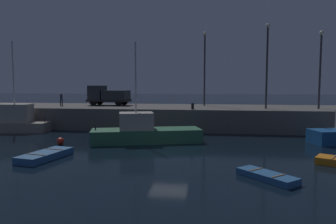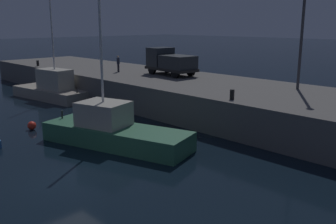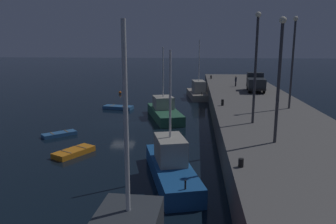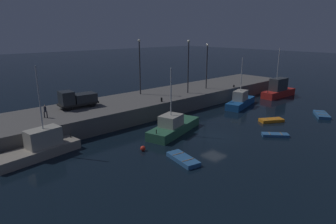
{
  "view_description": "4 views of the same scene",
  "coord_description": "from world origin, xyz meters",
  "px_view_note": "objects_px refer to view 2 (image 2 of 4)",
  "views": [
    {
      "loc": [
        2.89,
        -20.5,
        4.64
      ],
      "look_at": [
        -1.21,
        8.09,
        2.22
      ],
      "focal_mm": 33.22,
      "sensor_mm": 36.0,
      "label": 1
    },
    {
      "loc": [
        14.37,
        -7.85,
        6.87
      ],
      "look_at": [
        -2.42,
        8.52,
        1.31
      ],
      "focal_mm": 40.15,
      "sensor_mm": 36.0,
      "label": 2
    },
    {
      "loc": [
        34.88,
        7.97,
        8.65
      ],
      "look_at": [
        0.07,
        5.04,
        1.33
      ],
      "focal_mm": 35.42,
      "sensor_mm": 36.0,
      "label": 3
    },
    {
      "loc": [
        -26.49,
        -20.79,
        12.33
      ],
      "look_at": [
        -1.09,
        7.14,
        1.85
      ],
      "focal_mm": 31.26,
      "sensor_mm": 36.0,
      "label": 4
    }
  ],
  "objects_px": {
    "mooring_buoy_near": "(32,126)",
    "lamp_post_west": "(303,15)",
    "utility_truck": "(170,62)",
    "fishing_boat_white": "(113,131)",
    "dockworker": "(118,63)",
    "fishing_boat_blue": "(52,89)",
    "bollard_west": "(232,94)",
    "bollard_central": "(38,63)"
  },
  "relations": [
    {
      "from": "fishing_boat_white",
      "to": "bollard_central",
      "type": "xyz_separation_m",
      "value": [
        -22.43,
        6.33,
        1.75
      ]
    },
    {
      "from": "fishing_boat_white",
      "to": "utility_truck",
      "type": "bearing_deg",
      "value": 121.49
    },
    {
      "from": "fishing_boat_blue",
      "to": "utility_truck",
      "type": "bearing_deg",
      "value": 43.89
    },
    {
      "from": "utility_truck",
      "to": "bollard_central",
      "type": "bearing_deg",
      "value": -161.26
    },
    {
      "from": "utility_truck",
      "to": "fishing_boat_blue",
      "type": "bearing_deg",
      "value": -136.11
    },
    {
      "from": "bollard_central",
      "to": "bollard_west",
      "type": "bearing_deg",
      "value": 0.13
    },
    {
      "from": "mooring_buoy_near",
      "to": "bollard_west",
      "type": "height_order",
      "value": "bollard_west"
    },
    {
      "from": "lamp_post_west",
      "to": "bollard_central",
      "type": "height_order",
      "value": "lamp_post_west"
    },
    {
      "from": "fishing_boat_white",
      "to": "utility_truck",
      "type": "xyz_separation_m",
      "value": [
        -7.07,
        11.54,
        2.65
      ]
    },
    {
      "from": "bollard_west",
      "to": "mooring_buoy_near",
      "type": "bearing_deg",
      "value": -139.91
    },
    {
      "from": "utility_truck",
      "to": "bollard_central",
      "type": "height_order",
      "value": "utility_truck"
    },
    {
      "from": "bollard_central",
      "to": "lamp_post_west",
      "type": "bearing_deg",
      "value": 13.52
    },
    {
      "from": "lamp_post_west",
      "to": "utility_truck",
      "type": "bearing_deg",
      "value": -173.72
    },
    {
      "from": "fishing_boat_blue",
      "to": "utility_truck",
      "type": "relative_size",
      "value": 1.73
    },
    {
      "from": "fishing_boat_white",
      "to": "bollard_central",
      "type": "height_order",
      "value": "fishing_boat_white"
    },
    {
      "from": "lamp_post_west",
      "to": "fishing_boat_blue",
      "type": "bearing_deg",
      "value": -155.63
    },
    {
      "from": "mooring_buoy_near",
      "to": "utility_truck",
      "type": "bearing_deg",
      "value": 93.07
    },
    {
      "from": "utility_truck",
      "to": "bollard_west",
      "type": "xyz_separation_m",
      "value": [
        10.67,
        -5.15,
        -0.89
      ]
    },
    {
      "from": "dockworker",
      "to": "fishing_boat_white",
      "type": "bearing_deg",
      "value": -38.25
    },
    {
      "from": "mooring_buoy_near",
      "to": "lamp_post_west",
      "type": "height_order",
      "value": "lamp_post_west"
    },
    {
      "from": "mooring_buoy_near",
      "to": "utility_truck",
      "type": "xyz_separation_m",
      "value": [
        -0.73,
        13.52,
        3.22
      ]
    },
    {
      "from": "fishing_boat_white",
      "to": "fishing_boat_blue",
      "type": "bearing_deg",
      "value": 165.08
    },
    {
      "from": "dockworker",
      "to": "bollard_west",
      "type": "distance_m",
      "value": 15.98
    },
    {
      "from": "fishing_boat_blue",
      "to": "bollard_central",
      "type": "bearing_deg",
      "value": 162.62
    },
    {
      "from": "fishing_boat_blue",
      "to": "bollard_west",
      "type": "distance_m",
      "value": 18.75
    },
    {
      "from": "mooring_buoy_near",
      "to": "bollard_west",
      "type": "relative_size",
      "value": 0.9
    },
    {
      "from": "dockworker",
      "to": "bollard_west",
      "type": "bearing_deg",
      "value": -11.27
    },
    {
      "from": "fishing_boat_blue",
      "to": "lamp_post_west",
      "type": "xyz_separation_m",
      "value": [
        19.52,
        8.84,
        6.41
      ]
    },
    {
      "from": "mooring_buoy_near",
      "to": "utility_truck",
      "type": "relative_size",
      "value": 0.11
    },
    {
      "from": "mooring_buoy_near",
      "to": "dockworker",
      "type": "xyz_separation_m",
      "value": [
        -5.72,
        11.49,
        2.9
      ]
    },
    {
      "from": "lamp_post_west",
      "to": "utility_truck",
      "type": "xyz_separation_m",
      "value": [
        -11.66,
        -1.28,
        -3.88
      ]
    },
    {
      "from": "mooring_buoy_near",
      "to": "lamp_post_west",
      "type": "relative_size",
      "value": 0.06
    },
    {
      "from": "fishing_boat_white",
      "to": "bollard_west",
      "type": "height_order",
      "value": "fishing_boat_white"
    },
    {
      "from": "mooring_buoy_near",
      "to": "lamp_post_west",
      "type": "bearing_deg",
      "value": 53.54
    },
    {
      "from": "utility_truck",
      "to": "bollard_west",
      "type": "distance_m",
      "value": 11.88
    },
    {
      "from": "dockworker",
      "to": "bollard_central",
      "type": "xyz_separation_m",
      "value": [
        -10.37,
        -3.18,
        -0.59
      ]
    },
    {
      "from": "fishing_boat_blue",
      "to": "utility_truck",
      "type": "xyz_separation_m",
      "value": [
        7.86,
        7.56,
        2.53
      ]
    },
    {
      "from": "lamp_post_west",
      "to": "bollard_west",
      "type": "height_order",
      "value": "lamp_post_west"
    },
    {
      "from": "fishing_boat_white",
      "to": "dockworker",
      "type": "distance_m",
      "value": 15.53
    },
    {
      "from": "bollard_central",
      "to": "dockworker",
      "type": "bearing_deg",
      "value": 17.06
    },
    {
      "from": "lamp_post_west",
      "to": "dockworker",
      "type": "bearing_deg",
      "value": -168.74
    },
    {
      "from": "lamp_post_west",
      "to": "utility_truck",
      "type": "distance_m",
      "value": 12.36
    }
  ]
}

